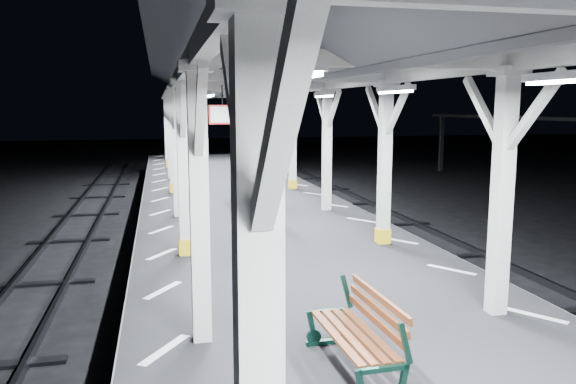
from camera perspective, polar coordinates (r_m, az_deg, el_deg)
name	(u,v)px	position (r m, az deg, el deg)	size (l,w,h in m)	color
ground	(315,337)	(9.67, 2.79, -14.53)	(120.00, 120.00, 0.00)	black
platform	(315,309)	(9.49, 2.81, -11.76)	(6.00, 50.00, 1.00)	black
hazard_stripes_left	(163,290)	(9.00, -12.58, -9.71)	(1.00, 48.00, 0.01)	silver
hazard_stripes_right	(451,270)	(10.24, 16.26, -7.58)	(1.00, 48.00, 0.01)	silver
track_right	(573,309)	(11.93, 27.00, -10.53)	(2.20, 60.00, 0.16)	#2D2D33
canopy	(318,58)	(8.91, 3.04, 13.47)	(5.40, 49.00, 4.65)	silver
bench_near	(361,331)	(6.15, 7.46, -13.86)	(0.65, 1.61, 0.86)	black
bench_mid	(264,213)	(12.74, -2.46, -2.11)	(0.65, 1.51, 0.80)	black
bench_far	(250,187)	(16.14, -3.88, 0.49)	(0.73, 1.82, 0.97)	black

